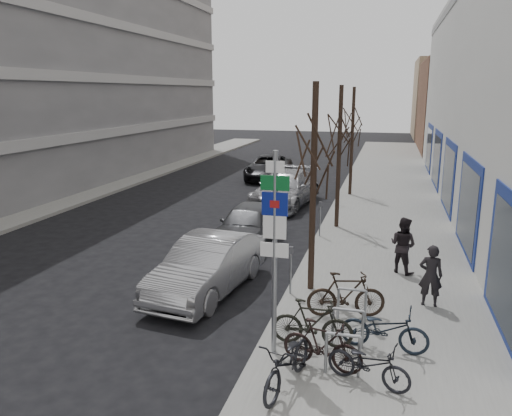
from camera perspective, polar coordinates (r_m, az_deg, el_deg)
The scene contains 25 objects.
ground at distance 11.23m, azimuth -10.41°, elevation -14.95°, with size 120.00×120.00×0.00m, color black.
sidewalk_east at distance 19.59m, azimuth 14.69°, elevation -2.62°, with size 5.00×70.00×0.15m, color slate.
sidewalk_west at distance 24.92m, azimuth -23.69°, elevation 0.02°, with size 3.00×70.00×0.15m, color slate.
brick_building_far at distance 49.67m, azimuth 25.34°, elevation 10.44°, with size 12.00×14.00×8.00m, color brown.
tan_building_far at distance 64.55m, azimuth 23.52°, elevation 11.38°, with size 13.00×12.00×9.00m, color #937A5B.
highway_sign_pole at distance 9.53m, azimuth 2.15°, elevation -3.88°, with size 0.55×0.10×4.20m.
bike_rack at distance 10.56m, azimuth 10.44°, elevation -12.82°, with size 0.66×2.26×0.83m.
tree_near at distance 12.58m, azimuth 6.70°, elevation 7.84°, with size 1.80×1.80×5.50m.
tree_mid at distance 19.02m, azimuth 9.60°, elevation 9.50°, with size 1.80×1.80×5.50m.
tree_far at distance 25.49m, azimuth 11.04°, elevation 10.31°, with size 1.80×1.80×5.50m.
meter_front at distance 12.86m, azimuth 4.00°, elevation -6.57°, with size 0.10×0.08×1.27m.
meter_mid at distance 18.07m, azimuth 7.33°, elevation -0.85°, with size 0.10×0.08×1.27m.
meter_back at distance 23.41m, azimuth 9.16°, elevation 2.29°, with size 0.10×0.08×1.27m.
bike_near_left at distance 9.08m, azimuth 3.70°, elevation -16.79°, with size 0.56×1.86×1.13m, color black.
bike_near_right at distance 9.75m, azimuth 7.59°, elevation -15.21°, with size 0.47×1.59×0.97m, color black.
bike_mid_curb at distance 10.57m, azimuth 14.48°, elevation -12.84°, with size 0.53×1.76×1.07m, color black.
bike_mid_inner at distance 10.48m, azimuth 6.45°, elevation -12.88°, with size 0.50×1.69×1.02m, color black.
bike_far_curb at distance 9.42m, azimuth 12.77°, elevation -16.60°, with size 0.47×1.54×0.94m, color black.
bike_far_inner at distance 11.82m, azimuth 10.25°, elevation -9.67°, with size 0.54×1.82×1.11m, color black.
parked_car_front at distance 13.39m, azimuth -5.53°, elevation -6.57°, with size 1.58×4.53×1.49m, color #A0A0A5.
parked_car_mid at distance 17.47m, azimuth -0.87°, elevation -1.86°, with size 1.73×4.29×1.46m, color #444549.
parked_car_back at distance 23.53m, azimuth 3.38°, elevation 2.22°, with size 2.26×5.56×1.61m, color gray.
lane_car at distance 30.80m, azimuth 1.48°, elevation 4.67°, with size 2.40×5.21×1.45m, color black.
pedestrian_near at distance 12.87m, azimuth 19.34°, elevation -7.28°, with size 0.56×0.37×1.54m, color black.
pedestrian_far at distance 14.92m, azimuth 16.44°, elevation -4.04°, with size 0.61×0.41×1.66m, color black.
Camera 1 is at (4.40, -8.90, 5.24)m, focal length 35.00 mm.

